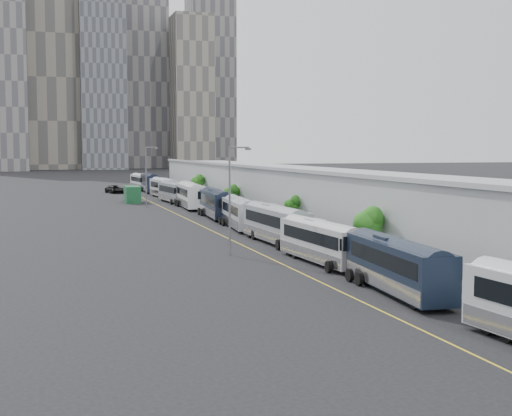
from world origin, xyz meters
name	(u,v)px	position (x,y,z in m)	size (l,w,h in m)	color
sidewalk	(312,232)	(9.00, 55.00, 0.06)	(10.00, 170.00, 0.12)	gray
lane_line	(222,235)	(-1.50, 55.00, 0.01)	(0.12, 160.00, 0.02)	gold
depot	(344,201)	(12.99, 55.00, 3.51)	(12.45, 160.40, 7.20)	gray
skyline	(75,59)	(-2.90, 324.16, 50.85)	(145.00, 64.00, 120.00)	slate
bus_1	(397,271)	(1.79, 21.39, 1.53)	(3.45, 12.59, 3.63)	black
bus_2	(322,245)	(1.74, 34.32, 1.49)	(3.09, 12.20, 3.53)	#B6B6B8
bus_3	(276,227)	(2.13, 47.36, 1.60)	(3.08, 13.09, 3.80)	gray
bus_4	(240,216)	(2.30, 61.15, 1.53)	(3.70, 12.60, 3.63)	#A6A8B1
bus_5	(217,206)	(2.65, 74.25, 1.65)	(3.61, 13.51, 3.90)	black
bus_6	(191,197)	(2.53, 91.01, 1.72)	(3.61, 14.04, 4.06)	white
bus_7	(174,194)	(2.08, 103.26, 1.54)	(3.49, 12.63, 3.65)	gray
bus_8	(164,189)	(2.62, 116.41, 1.59)	(3.65, 13.06, 3.77)	#B5B9C0
bus_9	(150,184)	(2.58, 133.76, 1.72)	(3.37, 14.02, 4.07)	black
bus_10	(141,183)	(2.26, 145.80, 1.52)	(3.49, 12.47, 3.60)	silver
tree_1	(368,222)	(5.55, 33.61, 3.36)	(2.50, 2.50, 4.62)	black
tree_2	(292,206)	(6.09, 53.55, 3.19)	(1.42, 1.42, 3.96)	black
tree_3	(231,193)	(5.79, 78.32, 3.10)	(2.01, 2.01, 4.12)	black
tree_4	(198,182)	(5.76, 100.45, 3.76)	(2.07, 2.07, 4.83)	black
street_lamp_near	(232,193)	(-4.22, 40.71, 5.54)	(2.04, 0.22, 9.67)	#59595E
street_lamp_far	(147,173)	(-3.90, 93.78, 5.57)	(2.04, 0.22, 9.74)	#59595E
shipping_container	(132,194)	(-4.86, 105.42, 1.45)	(2.52, 6.11, 2.89)	#144325
suv	(115,189)	(-4.98, 133.03, 0.84)	(2.80, 6.07, 1.69)	black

